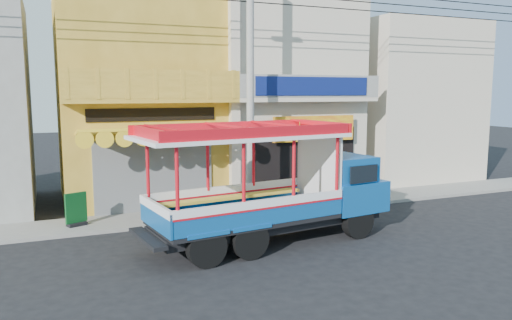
{
  "coord_description": "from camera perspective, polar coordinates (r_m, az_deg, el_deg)",
  "views": [
    {
      "loc": [
        -7.45,
        -12.54,
        4.35
      ],
      "look_at": [
        -1.13,
        2.5,
        2.1
      ],
      "focal_mm": 35.0,
      "sensor_mm": 36.0,
      "label": 1
    }
  ],
  "objects": [
    {
      "name": "ground",
      "position": [
        15.22,
        7.67,
        -8.84
      ],
      "size": [
        90.0,
        90.0,
        0.0
      ],
      "primitive_type": "plane",
      "color": "black",
      "rests_on": "ground"
    },
    {
      "name": "utility_pole",
      "position": [
        17.17,
        -0.2,
        10.12
      ],
      "size": [
        28.0,
        0.26,
        9.0
      ],
      "color": "gray",
      "rests_on": "ground"
    },
    {
      "name": "green_sign",
      "position": [
        16.86,
        -19.86,
        -5.6
      ],
      "size": [
        0.67,
        0.51,
        1.07
      ],
      "color": "black",
      "rests_on": "sidewalk"
    },
    {
      "name": "potted_plant_b",
      "position": [
        19.24,
        8.73,
        -3.59
      ],
      "size": [
        0.59,
        0.62,
        0.9
      ],
      "primitive_type": "imported",
      "rotation": [
        0.0,
        0.0,
        2.08
      ],
      "color": "#245718",
      "rests_on": "sidewalk"
    },
    {
      "name": "party_pilaster",
      "position": [
        18.55,
        -2.48,
        6.75
      ],
      "size": [
        0.35,
        0.3,
        8.0
      ],
      "primitive_type": "cube",
      "color": "beige",
      "rests_on": "ground"
    },
    {
      "name": "potted_plant_c",
      "position": [
        21.21,
        13.2,
        -2.6
      ],
      "size": [
        0.68,
        0.68,
        0.93
      ],
      "primitive_type": "imported",
      "rotation": [
        0.0,
        0.0,
        4.33
      ],
      "color": "#245718",
      "rests_on": "sidewalk"
    },
    {
      "name": "filler_building_right",
      "position": [
        26.32,
        15.98,
        6.34
      ],
      "size": [
        6.0,
        6.0,
        7.6
      ],
      "primitive_type": "cube",
      "color": "beige",
      "rests_on": "ground"
    },
    {
      "name": "shophouse_left",
      "position": [
        20.79,
        -13.36,
        6.96
      ],
      "size": [
        6.0,
        7.5,
        8.24
      ],
      "color": "#A78125",
      "rests_on": "ground"
    },
    {
      "name": "songthaew_truck",
      "position": [
        14.57,
        3.33,
        -2.77
      ],
      "size": [
        7.67,
        3.36,
        3.46
      ],
      "color": "black",
      "rests_on": "ground"
    },
    {
      "name": "shophouse_right",
      "position": [
        22.58,
        1.95,
        7.22
      ],
      "size": [
        6.0,
        6.75,
        8.24
      ],
      "color": "beige",
      "rests_on": "ground"
    },
    {
      "name": "sidewalk",
      "position": [
        18.64,
        1.41,
        -5.47
      ],
      "size": [
        30.0,
        2.0,
        0.12
      ],
      "primitive_type": "cube",
      "color": "slate",
      "rests_on": "ground"
    }
  ]
}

